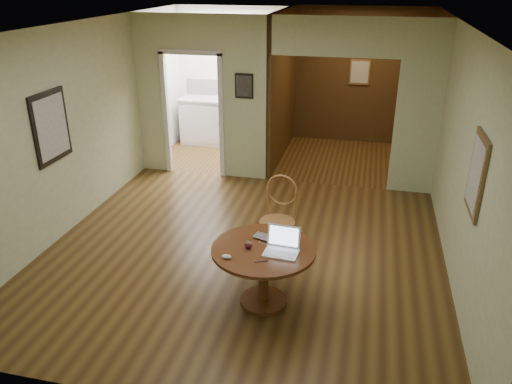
% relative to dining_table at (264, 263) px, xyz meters
% --- Properties ---
extents(floor, '(5.00, 5.00, 0.00)m').
position_rel_dining_table_xyz_m(floor, '(-0.48, 0.95, -0.50)').
color(floor, '#442C13').
rests_on(floor, ground).
extents(room_shell, '(5.20, 7.50, 5.00)m').
position_rel_dining_table_xyz_m(room_shell, '(-0.95, 4.05, 0.78)').
color(room_shell, white).
rests_on(room_shell, ground).
extents(dining_table, '(1.09, 1.09, 0.68)m').
position_rel_dining_table_xyz_m(dining_table, '(0.00, 0.00, 0.00)').
color(dining_table, '#5C2717').
rests_on(dining_table, ground).
extents(chair, '(0.50, 0.50, 1.04)m').
position_rel_dining_table_xyz_m(chair, '(-0.04, 1.05, 0.08)').
color(chair, '#9D5837').
rests_on(chair, ground).
extents(open_laptop, '(0.36, 0.32, 0.24)m').
position_rel_dining_table_xyz_m(open_laptop, '(0.20, -0.01, 0.24)').
color(open_laptop, white).
rests_on(open_laptop, dining_table).
extents(closed_laptop, '(0.37, 0.29, 0.03)m').
position_rel_dining_table_xyz_m(closed_laptop, '(0.00, 0.14, 0.19)').
color(closed_laptop, '#BDBCC2').
rests_on(closed_laptop, dining_table).
extents(mouse, '(0.10, 0.06, 0.04)m').
position_rel_dining_table_xyz_m(mouse, '(-0.31, -0.28, 0.20)').
color(mouse, white).
rests_on(mouse, dining_table).
extents(wine_glass, '(0.09, 0.09, 0.09)m').
position_rel_dining_table_xyz_m(wine_glass, '(-0.15, -0.04, 0.22)').
color(wine_glass, white).
rests_on(wine_glass, dining_table).
extents(pen, '(0.13, 0.06, 0.01)m').
position_rel_dining_table_xyz_m(pen, '(0.04, -0.27, 0.18)').
color(pen, '#0D105C').
rests_on(pen, dining_table).
extents(kitchen_cabinet, '(2.06, 0.60, 0.94)m').
position_rel_dining_table_xyz_m(kitchen_cabinet, '(-1.83, 5.15, -0.03)').
color(kitchen_cabinet, white).
rests_on(kitchen_cabinet, ground).
extents(grocery_bag, '(0.31, 0.28, 0.27)m').
position_rel_dining_table_xyz_m(grocery_bag, '(-1.03, 5.15, 0.57)').
color(grocery_bag, tan).
rests_on(grocery_bag, kitchen_cabinet).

